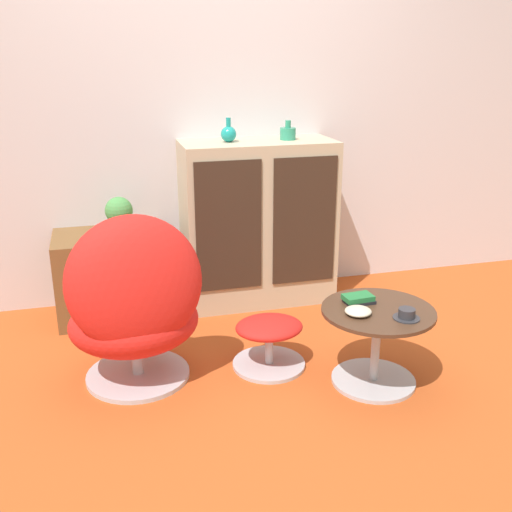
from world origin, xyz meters
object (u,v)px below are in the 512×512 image
vase_leftmost (229,134)px  potted_plant (119,214)px  sideboard (258,223)px  book_stack (358,299)px  bowl (358,311)px  coffee_table (376,339)px  vase_inner_left (288,133)px  ottoman (269,336)px  tv_console (110,275)px  teacup (407,315)px  egg_chair (135,305)px

vase_leftmost → potted_plant: 0.83m
sideboard → book_stack: size_ratio=6.71×
sideboard → bowl: sideboard is taller
coffee_table → vase_inner_left: size_ratio=4.62×
potted_plant → sideboard: bearing=0.6°
ottoman → vase_inner_left: size_ratio=3.22×
tv_console → coffee_table: tv_console is taller
tv_console → teacup: size_ratio=5.14×
sideboard → vase_leftmost: vase_leftmost is taller
teacup → potted_plant: bearing=133.2°
potted_plant → egg_chair: bearing=-89.2°
sideboard → potted_plant: bearing=-179.4°
egg_chair → potted_plant: bearing=90.8°
tv_console → ottoman: bearing=-49.1°
teacup → bowl: (-0.20, 0.10, -0.00)m
potted_plant → teacup: 1.83m
vase_inner_left → ottoman: bearing=-112.8°
tv_console → potted_plant: 0.40m
coffee_table → vase_leftmost: (-0.47, 1.21, 0.88)m
ottoman → potted_plant: 1.23m
tv_console → coffee_table: size_ratio=1.17×
coffee_table → ottoman: bearing=147.7°
sideboard → tv_console: 1.00m
vase_inner_left → teacup: bearing=-82.9°
teacup → bowl: bearing=153.5°
book_stack → bowl: book_stack is taller
teacup → bowl: 0.23m
coffee_table → book_stack: (-0.06, 0.10, 0.18)m
book_stack → ottoman: bearing=154.0°
ottoman → bowl: size_ratio=3.03×
sideboard → vase_leftmost: bearing=178.8°
coffee_table → book_stack: bearing=122.4°
egg_chair → ottoman: (0.68, -0.01, -0.26)m
vase_inner_left → coffee_table: bearing=-85.9°
teacup → vase_leftmost: bearing=112.4°
tv_console → sideboard: bearing=0.5°
ottoman → sideboard: bearing=78.4°
egg_chair → book_stack: 1.11m
potted_plant → bowl: bearing=-49.6°
egg_chair → book_stack: (1.09, -0.21, -0.01)m
vase_inner_left → potted_plant: (-1.08, -0.01, -0.45)m
coffee_table → book_stack: book_stack is taller
potted_plant → book_stack: (1.10, -1.10, -0.23)m
bowl → vase_leftmost: bearing=105.8°
teacup → vase_inner_left: bearing=97.1°
teacup → tv_console: bearing=135.1°
sideboard → egg_chair: size_ratio=1.16×
ottoman → vase_inner_left: 1.36m
sideboard → book_stack: bearing=-78.7°
tv_console → egg_chair: bearing=-83.9°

